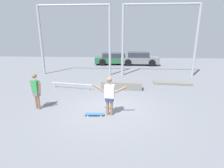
{
  "coord_description": "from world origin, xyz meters",
  "views": [
    {
      "loc": [
        0.68,
        -7.34,
        3.34
      ],
      "look_at": [
        0.03,
        1.59,
        0.74
      ],
      "focal_mm": 28.0,
      "sensor_mm": 36.0,
      "label": 1
    }
  ],
  "objects_px": {
    "grind_rail": "(71,84)",
    "parked_car_green": "(115,59)",
    "grind_box": "(122,85)",
    "manual_pad": "(172,83)",
    "skateboarder": "(110,94)",
    "skateboard": "(95,114)",
    "parked_car_grey": "(139,59)",
    "bystander": "(36,90)"
  },
  "relations": [
    {
      "from": "grind_box",
      "to": "grind_rail",
      "type": "xyz_separation_m",
      "value": [
        -3.15,
        -0.13,
        0.05
      ]
    },
    {
      "from": "parked_car_green",
      "to": "parked_car_grey",
      "type": "xyz_separation_m",
      "value": [
        2.71,
        -0.08,
        0.05
      ]
    },
    {
      "from": "grind_rail",
      "to": "parked_car_grey",
      "type": "height_order",
      "value": "parked_car_grey"
    },
    {
      "from": "manual_pad",
      "to": "bystander",
      "type": "distance_m",
      "value": 8.67
    },
    {
      "from": "parked_car_grey",
      "to": "bystander",
      "type": "relative_size",
      "value": 2.46
    },
    {
      "from": "skateboarder",
      "to": "parked_car_grey",
      "type": "relative_size",
      "value": 0.4
    },
    {
      "from": "grind_box",
      "to": "parked_car_grey",
      "type": "distance_m",
      "value": 9.22
    },
    {
      "from": "skateboard",
      "to": "manual_pad",
      "type": "xyz_separation_m",
      "value": [
        4.52,
        5.22,
        0.01
      ]
    },
    {
      "from": "skateboard",
      "to": "parked_car_green",
      "type": "bearing_deg",
      "value": 85.78
    },
    {
      "from": "parked_car_green",
      "to": "bystander",
      "type": "height_order",
      "value": "bystander"
    },
    {
      "from": "parked_car_green",
      "to": "bystander",
      "type": "relative_size",
      "value": 2.74
    },
    {
      "from": "skateboard",
      "to": "manual_pad",
      "type": "distance_m",
      "value": 6.91
    },
    {
      "from": "grind_rail",
      "to": "skateboard",
      "type": "bearing_deg",
      "value": -60.04
    },
    {
      "from": "skateboarder",
      "to": "grind_rail",
      "type": "height_order",
      "value": "skateboarder"
    },
    {
      "from": "grind_box",
      "to": "manual_pad",
      "type": "distance_m",
      "value": 3.76
    },
    {
      "from": "parked_car_green",
      "to": "manual_pad",
      "type": "bearing_deg",
      "value": -64.68
    },
    {
      "from": "parked_car_green",
      "to": "bystander",
      "type": "distance_m",
      "value": 12.66
    },
    {
      "from": "skateboarder",
      "to": "skateboard",
      "type": "relative_size",
      "value": 2.01
    },
    {
      "from": "grind_box",
      "to": "grind_rail",
      "type": "bearing_deg",
      "value": -177.67
    },
    {
      "from": "bystander",
      "to": "grind_rail",
      "type": "bearing_deg",
      "value": -75.52
    },
    {
      "from": "manual_pad",
      "to": "grind_rail",
      "type": "distance_m",
      "value": 6.8
    },
    {
      "from": "grind_box",
      "to": "bystander",
      "type": "bearing_deg",
      "value": -139.58
    },
    {
      "from": "manual_pad",
      "to": "parked_car_grey",
      "type": "height_order",
      "value": "parked_car_grey"
    },
    {
      "from": "manual_pad",
      "to": "bystander",
      "type": "bearing_deg",
      "value": -146.96
    },
    {
      "from": "grind_rail",
      "to": "parked_car_green",
      "type": "relative_size",
      "value": 0.6
    },
    {
      "from": "skateboard",
      "to": "parked_car_grey",
      "type": "distance_m",
      "value": 13.1
    },
    {
      "from": "skateboard",
      "to": "grind_rail",
      "type": "height_order",
      "value": "grind_rail"
    },
    {
      "from": "skateboard",
      "to": "skateboarder",
      "type": "bearing_deg",
      "value": 8.0
    },
    {
      "from": "skateboarder",
      "to": "grind_box",
      "type": "bearing_deg",
      "value": 91.55
    },
    {
      "from": "skateboarder",
      "to": "skateboard",
      "type": "distance_m",
      "value": 1.07
    },
    {
      "from": "skateboard",
      "to": "grind_box",
      "type": "distance_m",
      "value": 3.89
    },
    {
      "from": "grind_box",
      "to": "bystander",
      "type": "distance_m",
      "value": 5.02
    },
    {
      "from": "skateboarder",
      "to": "manual_pad",
      "type": "relative_size",
      "value": 0.66
    },
    {
      "from": "grind_box",
      "to": "grind_rail",
      "type": "distance_m",
      "value": 3.16
    },
    {
      "from": "parked_car_grey",
      "to": "bystander",
      "type": "xyz_separation_m",
      "value": [
        -5.54,
        -12.26,
        0.25
      ]
    },
    {
      "from": "skateboarder",
      "to": "manual_pad",
      "type": "bearing_deg",
      "value": 61.15
    },
    {
      "from": "manual_pad",
      "to": "parked_car_green",
      "type": "relative_size",
      "value": 0.55
    },
    {
      "from": "grind_box",
      "to": "manual_pad",
      "type": "xyz_separation_m",
      "value": [
        3.45,
        1.48,
        -0.16
      ]
    },
    {
      "from": "grind_box",
      "to": "parked_car_green",
      "type": "xyz_separation_m",
      "value": [
        -0.95,
        9.11,
        0.4
      ]
    },
    {
      "from": "skateboarder",
      "to": "grind_box",
      "type": "relative_size",
      "value": 0.66
    },
    {
      "from": "skateboard",
      "to": "parked_car_grey",
      "type": "height_order",
      "value": "parked_car_grey"
    },
    {
      "from": "grind_rail",
      "to": "bystander",
      "type": "height_order",
      "value": "bystander"
    }
  ]
}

